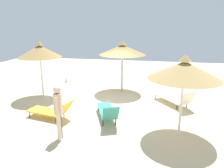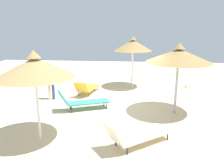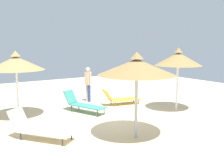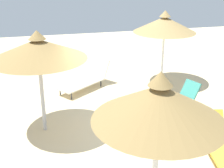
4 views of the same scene
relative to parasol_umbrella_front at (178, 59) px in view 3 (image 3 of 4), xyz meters
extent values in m
cube|color=beige|center=(-0.24, -3.23, -2.31)|extent=(24.00, 24.00, 0.10)
cylinder|color=white|center=(0.00, 0.00, -1.09)|extent=(0.09, 0.09, 2.34)
cone|color=#997A47|center=(0.00, 0.00, 0.00)|extent=(2.03, 2.03, 0.57)
cone|color=#997A47|center=(0.00, 0.00, 0.39)|extent=(0.36, 0.36, 0.22)
cylinder|color=white|center=(-2.64, -6.15, -1.13)|extent=(0.08, 0.08, 2.26)
cone|color=tan|center=(-2.64, -6.15, -0.09)|extent=(2.19, 2.19, 0.54)
cone|color=tan|center=(-2.64, -6.15, 0.28)|extent=(0.39, 0.39, 0.22)
cylinder|color=#B2B2B7|center=(1.68, -3.63, -1.12)|extent=(0.10, 0.10, 2.28)
cone|color=#997A47|center=(1.68, -3.63, -0.03)|extent=(2.39, 2.39, 0.50)
cone|color=#997A47|center=(1.68, -3.63, 0.32)|extent=(0.43, 0.43, 0.22)
cube|color=teal|center=(-1.71, -3.54, -1.96)|extent=(1.76, 1.13, 0.05)
cylinder|color=#2D2D33|center=(-1.14, -3.07, -2.12)|extent=(0.04, 0.04, 0.27)
cylinder|color=#2D2D33|center=(-0.97, -3.50, -2.12)|extent=(0.04, 0.04, 0.27)
cylinder|color=#2D2D33|center=(-2.44, -3.59, -2.12)|extent=(0.04, 0.04, 0.27)
cylinder|color=#2D2D33|center=(-2.27, -4.02, -2.12)|extent=(0.04, 0.04, 0.27)
cube|color=teal|center=(-2.63, -3.91, -1.67)|extent=(0.54, 0.64, 0.56)
cube|color=gold|center=(-2.15, -1.27, -2.01)|extent=(0.91, 1.56, 0.05)
cylinder|color=brown|center=(-2.28, -0.62, -2.15)|extent=(0.04, 0.04, 0.22)
cylinder|color=brown|center=(-1.77, -0.72, -2.15)|extent=(0.04, 0.04, 0.22)
cylinder|color=brown|center=(-2.53, -1.82, -2.15)|extent=(0.04, 0.04, 0.22)
cylinder|color=brown|center=(-2.01, -1.93, -2.15)|extent=(0.04, 0.04, 0.22)
cube|color=gold|center=(-2.32, -2.15, -1.74)|extent=(0.69, 0.48, 0.52)
cube|color=silver|center=(0.36, -6.08, -2.00)|extent=(1.77, 1.57, 0.05)
cylinder|color=#2D2D33|center=(0.78, -5.42, -2.14)|extent=(0.04, 0.04, 0.23)
cylinder|color=#2D2D33|center=(1.11, -5.85, -2.14)|extent=(0.04, 0.04, 0.23)
cylinder|color=#2D2D33|center=(-0.38, -6.30, -2.14)|extent=(0.04, 0.04, 0.23)
cylinder|color=#2D2D33|center=(-0.05, -6.73, -2.14)|extent=(0.04, 0.04, 0.23)
cube|color=silver|center=(-0.44, -6.69, -1.68)|extent=(0.67, 0.73, 0.62)
cylinder|color=navy|center=(-3.53, -2.47, -1.82)|extent=(0.13, 0.13, 0.87)
cylinder|color=beige|center=(-3.69, -2.52, -1.82)|extent=(0.13, 0.13, 0.87)
cube|color=beige|center=(-3.61, -2.49, -1.07)|extent=(0.32, 0.29, 0.65)
sphere|color=beige|center=(-3.61, -2.49, -0.62)|extent=(0.23, 0.23, 0.23)
cylinder|color=beige|center=(-3.43, -2.44, -1.09)|extent=(0.09, 0.09, 0.60)
cylinder|color=beige|center=(-3.79, -2.54, -1.09)|extent=(0.09, 0.09, 0.60)
camera|label=1|loc=(-9.29, -5.27, 1.26)|focal=34.90mm
camera|label=2|loc=(0.06, -12.07, 1.05)|focal=36.56mm
camera|label=3|loc=(7.89, -8.60, 0.69)|focal=41.97mm
camera|label=4|loc=(1.62, 3.80, 1.92)|focal=49.29mm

